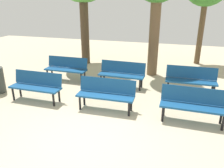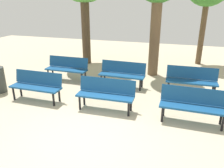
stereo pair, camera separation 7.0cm
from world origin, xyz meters
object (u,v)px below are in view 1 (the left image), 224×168
object	(u,v)px
bench_r0_c2	(193,103)
bench_r1_c0	(66,67)
bench_r0_c1	(106,93)
bench_r1_c1	(122,73)
bench_r0_c0	(36,85)
bench_r1_c2	(191,79)

from	to	relation	value
bench_r0_c2	bench_r1_c0	size ratio (longest dim) A/B	1.00
bench_r0_c1	bench_r1_c1	world-z (taller)	same
bench_r0_c0	bench_r0_c2	distance (m)	4.50
bench_r0_c2	bench_r1_c1	xyz separation A→B (m)	(-2.31, 1.87, 0.00)
bench_r0_c0	bench_r1_c2	xyz separation A→B (m)	(4.50, 1.91, 0.00)
bench_r0_c1	bench_r0_c2	world-z (taller)	same
bench_r0_c0	bench_r0_c1	bearing A→B (deg)	1.36
bench_r1_c0	bench_r1_c2	distance (m)	4.48
bench_r0_c1	bench_r0_c2	xyz separation A→B (m)	(2.29, -0.02, 0.00)
bench_r0_c0	bench_r1_c0	size ratio (longest dim) A/B	1.00
bench_r1_c1	bench_r1_c2	size ratio (longest dim) A/B	1.00
bench_r0_c0	bench_r1_c0	distance (m)	1.91
bench_r0_c2	bench_r1_c2	size ratio (longest dim) A/B	1.00
bench_r0_c1	bench_r1_c1	xyz separation A→B (m)	(-0.02, 1.85, 0.00)
bench_r0_c2	bench_r1_c2	world-z (taller)	same
bench_r0_c1	bench_r1_c2	size ratio (longest dim) A/B	1.00
bench_r0_c2	bench_r1_c1	distance (m)	2.97
bench_r1_c1	bench_r0_c0	bearing A→B (deg)	-137.84
bench_r0_c2	bench_r1_c1	world-z (taller)	same
bench_r0_c0	bench_r1_c1	bearing A→B (deg)	41.22
bench_r0_c2	bench_r1_c1	size ratio (longest dim) A/B	1.00
bench_r0_c0	bench_r1_c2	size ratio (longest dim) A/B	1.00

